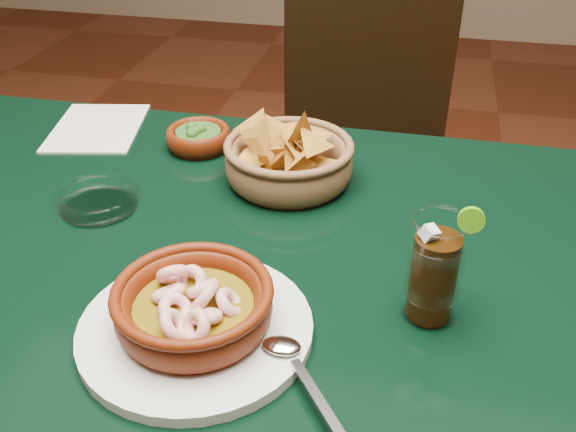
% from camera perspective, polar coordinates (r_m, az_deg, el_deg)
% --- Properties ---
extents(dining_table, '(1.20, 0.80, 0.75)m').
position_cam_1_polar(dining_table, '(1.00, -7.61, -6.06)').
color(dining_table, black).
rests_on(dining_table, ground).
extents(dining_chair, '(0.57, 0.57, 0.97)m').
position_cam_1_polar(dining_chair, '(1.62, 7.75, 5.29)').
color(dining_chair, black).
rests_on(dining_chair, ground).
extents(shrimp_plate, '(0.34, 0.28, 0.08)m').
position_cam_1_polar(shrimp_plate, '(0.76, -8.31, -8.43)').
color(shrimp_plate, silver).
rests_on(shrimp_plate, dining_table).
extents(chip_basket, '(0.24, 0.24, 0.15)m').
position_cam_1_polar(chip_basket, '(1.04, 0.05, 4.97)').
color(chip_basket, brown).
rests_on(chip_basket, dining_table).
extents(guacamole_ramekin, '(0.14, 0.14, 0.05)m').
position_cam_1_polar(guacamole_ramekin, '(1.17, -7.97, 6.98)').
color(guacamole_ramekin, '#4F1705').
rests_on(guacamole_ramekin, dining_table).
extents(cola_drink, '(0.14, 0.14, 0.16)m').
position_cam_1_polar(cola_drink, '(0.77, 12.87, -4.76)').
color(cola_drink, white).
rests_on(cola_drink, dining_table).
extents(glass_ashtray, '(0.14, 0.14, 0.03)m').
position_cam_1_polar(glass_ashtray, '(1.02, -16.55, 1.39)').
color(glass_ashtray, white).
rests_on(glass_ashtray, dining_table).
extents(paper_menu, '(0.20, 0.24, 0.00)m').
position_cam_1_polar(paper_menu, '(1.30, -16.57, 7.55)').
color(paper_menu, beige).
rests_on(paper_menu, dining_table).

